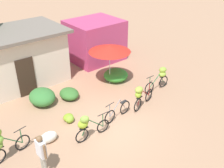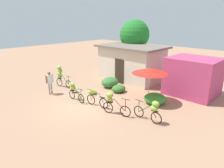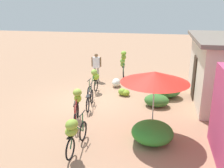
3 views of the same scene
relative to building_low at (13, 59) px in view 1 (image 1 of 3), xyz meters
The scene contains 15 objects.
ground_plane 6.57m from the building_low, 76.43° to the right, with size 60.00×60.00×0.00m, color #A67B5D.
building_low is the anchor object (origin of this frame).
shop_pink 5.39m from the building_low, ahead, with size 3.20×2.80×2.58m, color #B73C6A.
hedge_bush_front_left 3.01m from the building_low, 87.05° to the right, with size 1.20×1.40×0.78m, color #377535.
hedge_bush_front_right 3.70m from the building_low, 66.27° to the right, with size 0.91×1.07×0.51m, color #376B2C.
hedge_bush_mid 5.61m from the building_low, 35.83° to the right, with size 1.37×1.35×0.65m, color #368B30.
market_umbrella 5.17m from the building_low, 39.16° to the right, with size 2.22×2.22×2.22m.
bicycle_leftmost 6.01m from the building_low, 116.30° to the right, with size 1.62×0.46×1.64m.
bicycle_near_pile 6.37m from the building_low, 87.11° to the right, with size 1.61×0.44×1.19m.
bicycle_center_loaded 6.48m from the building_low, 70.10° to the right, with size 1.64×0.27×0.97m.
bicycle_by_shop 7.06m from the building_low, 60.03° to the right, with size 1.66×0.53×1.22m.
bicycle_rightmost 7.86m from the building_low, 43.89° to the right, with size 1.74×0.43×1.19m.
banana_pile_on_ground 5.01m from the building_low, 85.44° to the right, with size 0.60×0.71×0.35m.
produce_sack 5.68m from the building_low, 99.71° to the right, with size 0.70×0.44×0.44m, color silver.
person_bystander 7.05m from the building_low, 104.85° to the right, with size 0.22×0.58×1.61m.
Camera 1 is at (-5.64, -7.01, 7.06)m, focal length 42.21 mm.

